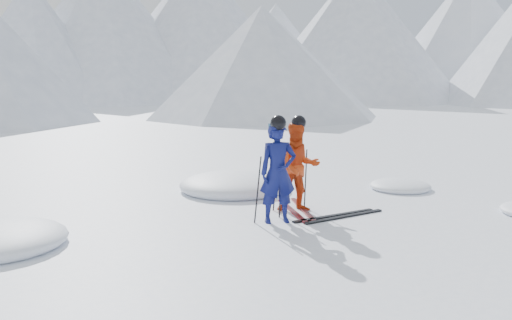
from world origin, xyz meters
TOP-DOWN VIEW (x-y plane):
  - ground at (0.00, 0.00)m, footprint 160.00×160.00m
  - mountain_range at (5.71, 35.31)m, footprint 106.15×62.94m
  - skier_blue at (-1.38, 0.58)m, footprint 0.72×0.60m
  - skier_red at (-0.63, 0.98)m, footprint 0.97×0.88m
  - pole_blue_left at (-1.68, 0.73)m, footprint 0.11×0.08m
  - pole_blue_right at (-1.13, 0.83)m, footprint 0.11×0.07m
  - pole_red_left at (-0.93, 1.23)m, footprint 0.11×0.09m
  - pole_red_right at (-0.33, 1.13)m, footprint 0.11×0.08m
  - ski_worn_left at (-0.75, 0.98)m, footprint 0.73×1.61m
  - ski_worn_right at (-0.51, 0.98)m, footprint 0.83×1.56m
  - ski_loose_a at (-0.36, 0.31)m, footprint 1.70×0.22m
  - ski_loose_b at (-0.26, 0.16)m, footprint 1.70×0.16m
  - snow_lumps at (-1.65, 2.19)m, footprint 9.77×6.53m

SIDE VIEW (x-z plane):
  - ground at x=0.00m, z-range 0.00..0.00m
  - snow_lumps at x=-1.65m, z-range -0.26..0.26m
  - ski_worn_left at x=-0.75m, z-range 0.00..0.03m
  - ski_worn_right at x=-0.51m, z-range 0.00..0.03m
  - ski_loose_a at x=-0.36m, z-range 0.00..0.03m
  - ski_loose_b at x=-0.26m, z-range 0.00..0.03m
  - pole_red_left at x=-0.93m, z-range 0.00..1.08m
  - pole_red_right at x=-0.33m, z-range 0.00..1.08m
  - pole_blue_left at x=-1.68m, z-range 0.00..1.11m
  - pole_blue_right at x=-1.13m, z-range 0.00..1.11m
  - skier_red at x=-0.63m, z-range 0.00..1.62m
  - skier_blue at x=-1.38m, z-range 0.00..1.67m
  - mountain_range at x=5.71m, z-range -1.04..14.49m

